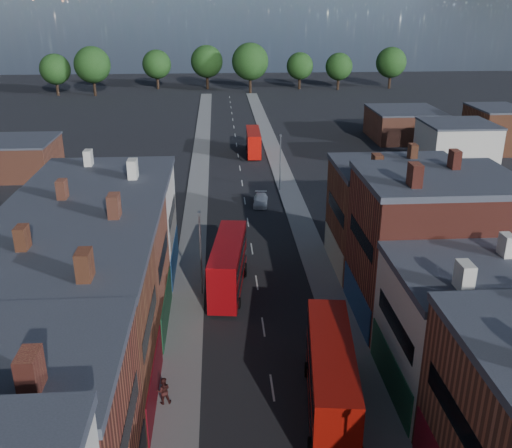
{
  "coord_description": "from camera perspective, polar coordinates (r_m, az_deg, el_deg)",
  "views": [
    {
      "loc": [
        -3.34,
        -16.83,
        25.41
      ],
      "look_at": [
        0.0,
        33.12,
        5.64
      ],
      "focal_mm": 40.0,
      "sensor_mm": 36.0,
      "label": 1
    }
  ],
  "objects": [
    {
      "name": "pavement_west",
      "position": [
        71.55,
        -6.11,
        0.67
      ],
      "size": [
        3.0,
        200.0,
        0.12
      ],
      "primitive_type": "cube",
      "color": "gray",
      "rests_on": "ground"
    },
    {
      "name": "pavement_east",
      "position": [
        72.15,
        4.26,
        0.92
      ],
      "size": [
        3.0,
        200.0,
        0.12
      ],
      "primitive_type": "cube",
      "color": "gray",
      "rests_on": "ground"
    },
    {
      "name": "lamp_post_2",
      "position": [
        51.24,
        -5.58,
        -2.39
      ],
      "size": [
        0.25,
        0.7,
        8.12
      ],
      "color": "slate",
      "rests_on": "ground"
    },
    {
      "name": "lamp_post_3",
      "position": [
        80.03,
        2.45,
        6.54
      ],
      "size": [
        0.25,
        0.7,
        8.12
      ],
      "color": "slate",
      "rests_on": "ground"
    },
    {
      "name": "bus_0",
      "position": [
        52.93,
        -2.79,
        -4.03
      ],
      "size": [
        3.9,
        11.32,
        4.79
      ],
      "rotation": [
        0.0,
        0.0,
        -0.13
      ],
      "color": "#9D090D",
      "rests_on": "ground"
    },
    {
      "name": "bus_1",
      "position": [
        38.3,
        7.48,
        -14.91
      ],
      "size": [
        4.12,
        12.1,
        5.12
      ],
      "rotation": [
        0.0,
        0.0,
        -0.12
      ],
      "color": "#9F1009",
      "rests_on": "ground"
    },
    {
      "name": "bus_2",
      "position": [
        100.27,
        -0.26,
        8.23
      ],
      "size": [
        2.67,
        9.94,
        4.28
      ],
      "rotation": [
        0.0,
        0.0,
        -0.02
      ],
      "color": "#BC0F08",
      "rests_on": "ground"
    },
    {
      "name": "car_1",
      "position": [
        39.67,
        7.66,
        -17.44
      ],
      "size": [
        1.29,
        3.53,
        1.15
      ],
      "primitive_type": "imported",
      "rotation": [
        0.0,
        0.0,
        0.02
      ],
      "color": "navy",
      "rests_on": "ground"
    },
    {
      "name": "car_2",
      "position": [
        57.04,
        -2.03,
        -4.3
      ],
      "size": [
        2.11,
        4.12,
        1.11
      ],
      "primitive_type": "imported",
      "rotation": [
        0.0,
        0.0,
        0.07
      ],
      "color": "black",
      "rests_on": "ground"
    },
    {
      "name": "car_3",
      "position": [
        75.44,
        0.46,
        2.4
      ],
      "size": [
        2.3,
        4.72,
        1.32
      ],
      "primitive_type": "imported",
      "rotation": [
        0.0,
        0.0,
        -0.1
      ],
      "color": "silver",
      "rests_on": "ground"
    },
    {
      "name": "ped_1",
      "position": [
        40.07,
        -9.24,
        -16.14
      ],
      "size": [
        1.02,
        0.66,
        1.96
      ],
      "primitive_type": "imported",
      "rotation": [
        0.0,
        0.0,
        3.3
      ],
      "color": "#461E1C",
      "rests_on": "pavement_west"
    }
  ]
}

